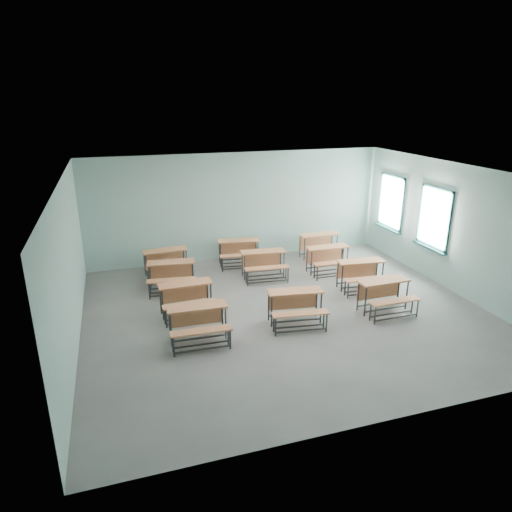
{
  "coord_description": "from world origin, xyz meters",
  "views": [
    {
      "loc": [
        -3.53,
        -8.9,
        4.72
      ],
      "look_at": [
        -0.34,
        1.2,
        1.0
      ],
      "focal_mm": 32.0,
      "sensor_mm": 36.0,
      "label": 1
    }
  ],
  "objects_px": {
    "desk_unit_r1c2": "(362,271)",
    "desk_unit_r2c0": "(171,272)",
    "desk_unit_r0c1": "(296,303)",
    "desk_unit_r1c0": "(187,295)",
    "desk_unit_r3c1": "(239,249)",
    "desk_unit_r0c2": "(386,292)",
    "desk_unit_r3c0": "(166,259)",
    "desk_unit_r3c2": "(320,242)",
    "desk_unit_r2c1": "(264,261)",
    "desk_unit_r0c0": "(198,319)",
    "desk_unit_r2c2": "(329,256)"
  },
  "relations": [
    {
      "from": "desk_unit_r1c2",
      "to": "desk_unit_r2c0",
      "type": "height_order",
      "value": "same"
    },
    {
      "from": "desk_unit_r0c1",
      "to": "desk_unit_r1c2",
      "type": "distance_m",
      "value": 2.65
    },
    {
      "from": "desk_unit_r1c0",
      "to": "desk_unit_r1c2",
      "type": "relative_size",
      "value": 0.97
    },
    {
      "from": "desk_unit_r3c1",
      "to": "desk_unit_r2c0",
      "type": "bearing_deg",
      "value": -142.13
    },
    {
      "from": "desk_unit_r3c1",
      "to": "desk_unit_r1c0",
      "type": "bearing_deg",
      "value": -118.56
    },
    {
      "from": "desk_unit_r0c1",
      "to": "desk_unit_r3c1",
      "type": "distance_m",
      "value": 3.92
    },
    {
      "from": "desk_unit_r0c2",
      "to": "desk_unit_r3c0",
      "type": "height_order",
      "value": "same"
    },
    {
      "from": "desk_unit_r1c0",
      "to": "desk_unit_r3c2",
      "type": "relative_size",
      "value": 1.0
    },
    {
      "from": "desk_unit_r0c1",
      "to": "desk_unit_r2c1",
      "type": "xyz_separation_m",
      "value": [
        0.19,
        2.75,
        0.0
      ]
    },
    {
      "from": "desk_unit_r2c0",
      "to": "desk_unit_r3c0",
      "type": "xyz_separation_m",
      "value": [
        -0.0,
        1.03,
        0.0
      ]
    },
    {
      "from": "desk_unit_r1c0",
      "to": "desk_unit_r2c1",
      "type": "height_order",
      "value": "same"
    },
    {
      "from": "desk_unit_r0c0",
      "to": "desk_unit_r1c0",
      "type": "xyz_separation_m",
      "value": [
        -0.03,
        1.26,
        0.0
      ]
    },
    {
      "from": "desk_unit_r2c0",
      "to": "desk_unit_r3c0",
      "type": "distance_m",
      "value": 1.03
    },
    {
      "from": "desk_unit_r0c0",
      "to": "desk_unit_r0c2",
      "type": "distance_m",
      "value": 4.34
    },
    {
      "from": "desk_unit_r2c0",
      "to": "desk_unit_r3c1",
      "type": "relative_size",
      "value": 1.0
    },
    {
      "from": "desk_unit_r2c0",
      "to": "desk_unit_r3c0",
      "type": "height_order",
      "value": "same"
    },
    {
      "from": "desk_unit_r0c0",
      "to": "desk_unit_r2c2",
      "type": "relative_size",
      "value": 1.01
    },
    {
      "from": "desk_unit_r0c2",
      "to": "desk_unit_r0c0",
      "type": "bearing_deg",
      "value": 179.33
    },
    {
      "from": "desk_unit_r0c0",
      "to": "desk_unit_r3c1",
      "type": "distance_m",
      "value": 4.48
    },
    {
      "from": "desk_unit_r0c0",
      "to": "desk_unit_r3c0",
      "type": "xyz_separation_m",
      "value": [
        -0.17,
        3.79,
        0.0
      ]
    },
    {
      "from": "desk_unit_r0c0",
      "to": "desk_unit_r2c2",
      "type": "height_order",
      "value": "same"
    },
    {
      "from": "desk_unit_r1c0",
      "to": "desk_unit_r2c1",
      "type": "xyz_separation_m",
      "value": [
        2.38,
        1.6,
        0.0
      ]
    },
    {
      "from": "desk_unit_r1c0",
      "to": "desk_unit_r1c2",
      "type": "bearing_deg",
      "value": -0.83
    },
    {
      "from": "desk_unit_r2c1",
      "to": "desk_unit_r3c1",
      "type": "bearing_deg",
      "value": 112.61
    },
    {
      "from": "desk_unit_r2c2",
      "to": "desk_unit_r3c1",
      "type": "xyz_separation_m",
      "value": [
        -2.23,
        1.34,
        0.0
      ]
    },
    {
      "from": "desk_unit_r3c0",
      "to": "desk_unit_r1c0",
      "type": "bearing_deg",
      "value": -90.94
    },
    {
      "from": "desk_unit_r2c1",
      "to": "desk_unit_r0c1",
      "type": "bearing_deg",
      "value": -89.04
    },
    {
      "from": "desk_unit_r2c1",
      "to": "desk_unit_r1c2",
      "type": "bearing_deg",
      "value": -29.93
    },
    {
      "from": "desk_unit_r1c0",
      "to": "desk_unit_r2c0",
      "type": "height_order",
      "value": "same"
    },
    {
      "from": "desk_unit_r2c2",
      "to": "desk_unit_r3c1",
      "type": "relative_size",
      "value": 0.94
    },
    {
      "from": "desk_unit_r0c1",
      "to": "desk_unit_r3c1",
      "type": "relative_size",
      "value": 1.0
    },
    {
      "from": "desk_unit_r2c2",
      "to": "desk_unit_r2c0",
      "type": "bearing_deg",
      "value": 179.8
    },
    {
      "from": "desk_unit_r1c0",
      "to": "desk_unit_r2c2",
      "type": "height_order",
      "value": "same"
    },
    {
      "from": "desk_unit_r3c2",
      "to": "desk_unit_r3c0",
      "type": "bearing_deg",
      "value": 179.19
    },
    {
      "from": "desk_unit_r3c2",
      "to": "desk_unit_r0c2",
      "type": "bearing_deg",
      "value": -94.47
    },
    {
      "from": "desk_unit_r2c2",
      "to": "desk_unit_r3c2",
      "type": "height_order",
      "value": "same"
    },
    {
      "from": "desk_unit_r2c0",
      "to": "desk_unit_r2c1",
      "type": "relative_size",
      "value": 1.02
    },
    {
      "from": "desk_unit_r3c0",
      "to": "desk_unit_r3c1",
      "type": "bearing_deg",
      "value": 2.27
    },
    {
      "from": "desk_unit_r0c1",
      "to": "desk_unit_r1c0",
      "type": "height_order",
      "value": "same"
    },
    {
      "from": "desk_unit_r3c0",
      "to": "desk_unit_r3c1",
      "type": "xyz_separation_m",
      "value": [
        2.14,
        0.24,
        0.0
      ]
    },
    {
      "from": "desk_unit_r2c0",
      "to": "desk_unit_r0c1",
      "type": "bearing_deg",
      "value": -41.41
    },
    {
      "from": "desk_unit_r3c1",
      "to": "desk_unit_r0c1",
      "type": "bearing_deg",
      "value": -79.97
    },
    {
      "from": "desk_unit_r0c1",
      "to": "desk_unit_r2c2",
      "type": "relative_size",
      "value": 1.07
    },
    {
      "from": "desk_unit_r0c0",
      "to": "desk_unit_r0c1",
      "type": "relative_size",
      "value": 0.95
    },
    {
      "from": "desk_unit_r1c0",
      "to": "desk_unit_r2c0",
      "type": "xyz_separation_m",
      "value": [
        -0.14,
        1.5,
        0.0
      ]
    },
    {
      "from": "desk_unit_r0c0",
      "to": "desk_unit_r0c1",
      "type": "xyz_separation_m",
      "value": [
        2.16,
        0.11,
        0.0
      ]
    },
    {
      "from": "desk_unit_r0c0",
      "to": "desk_unit_r3c0",
      "type": "relative_size",
      "value": 0.98
    },
    {
      "from": "desk_unit_r2c2",
      "to": "desk_unit_r3c1",
      "type": "height_order",
      "value": "same"
    },
    {
      "from": "desk_unit_r3c2",
      "to": "desk_unit_r2c0",
      "type": "bearing_deg",
      "value": -168.48
    },
    {
      "from": "desk_unit_r2c2",
      "to": "desk_unit_r3c2",
      "type": "relative_size",
      "value": 0.99
    }
  ]
}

